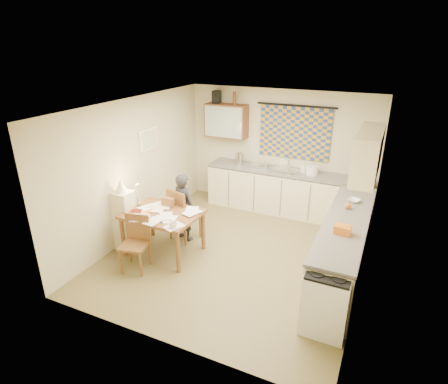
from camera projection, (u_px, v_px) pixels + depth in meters
The scene contains 44 objects.
floor at pixel (237, 253), 6.44m from camera, with size 4.00×4.50×0.02m, color brown.
ceiling at pixel (239, 105), 5.48m from camera, with size 4.00×4.50×0.02m, color white.
wall_back at pixel (280, 150), 7.85m from camera, with size 4.00×0.02×2.50m, color beige.
wall_front at pixel (157, 254), 4.06m from camera, with size 4.00×0.02×2.50m, color beige.
wall_left at pixel (135, 168), 6.74m from camera, with size 0.02×4.50×2.50m, color beige.
wall_right at pixel (371, 207), 5.17m from camera, with size 0.02×4.50×2.50m, color beige.
window_blind at pixel (295, 133), 7.55m from camera, with size 1.45×0.03×1.05m, color navy.
curtain_rod at pixel (296, 106), 7.33m from camera, with size 0.04×0.04×1.60m, color black.
wall_cabinet at pixel (226, 121), 7.94m from camera, with size 0.90×0.34×0.70m, color brown.
wall_cabinet_glass at pixel (223, 122), 7.80m from camera, with size 0.84×0.02×0.64m, color #99B2A5.
upper_cabinet_right at pixel (368, 154), 5.48m from camera, with size 0.34×1.30×0.70m, color beige.
framed_print at pixel (148, 139), 6.89m from camera, with size 0.04×0.50×0.40m, color white.
print_canvas at pixel (149, 139), 6.88m from camera, with size 0.01×0.42×0.32m, color silver.
counter_back at pixel (285, 192), 7.80m from camera, with size 3.30×0.62×0.92m.
counter_right at pixel (343, 246), 5.76m from camera, with size 0.62×2.95×0.92m.
stove at pixel (326, 300), 4.62m from camera, with size 0.54×0.54×0.85m.
sink at pixel (285, 172), 7.64m from camera, with size 0.55×0.45×0.10m, color silver.
tap at pixel (289, 162), 7.72m from camera, with size 0.03×0.03×0.28m, color silver.
dish_rack at pixel (259, 166), 7.84m from camera, with size 0.35×0.30×0.06m, color silver.
kettle at pixel (240, 159), 7.98m from camera, with size 0.18×0.18×0.24m, color silver.
mixing_bowl at pixel (312, 171), 7.39m from camera, with size 0.24×0.24×0.16m, color white.
soap_bottle at pixel (303, 168), 7.50m from camera, with size 0.10×0.10×0.18m, color white.
bowl at pixel (354, 200), 6.16m from camera, with size 0.25×0.25×0.05m, color white.
orange_bag at pixel (343, 230), 5.14m from camera, with size 0.22×0.16×0.12m, color orange.
fruit_orange at pixel (348, 206), 5.90m from camera, with size 0.10×0.10×0.10m, color orange.
speaker at pixel (217, 97), 7.85m from camera, with size 0.16×0.20×0.26m, color black.
bottle_green at pixel (219, 97), 7.83m from camera, with size 0.07×0.07×0.26m, color #195926.
bottle_brown at pixel (234, 98), 7.69m from camera, with size 0.07×0.07×0.26m, color brown.
dining_table at pixel (164, 233), 6.32m from camera, with size 1.23×0.95×0.75m.
chair_far at pixel (184, 223), 6.79m from camera, with size 0.55×0.55×0.99m.
chair_near at pixel (135, 253), 5.90m from camera, with size 0.47×0.47×0.89m.
person at pixel (184, 207), 6.68m from camera, with size 0.52×0.41×1.26m, color black.
shelf_stand at pixel (125, 220), 6.43m from camera, with size 0.32×0.30×1.05m, color beige.
lampshade at pixel (121, 186), 6.19m from camera, with size 0.20×0.20×0.22m, color white.
letter_rack at pixel (168, 202), 6.38m from camera, with size 0.22×0.10×0.16m, color brown.
mug at pixel (173, 225), 5.66m from camera, with size 0.12×0.12×0.09m, color white.
magazine at pixel (130, 212), 6.16m from camera, with size 0.26×0.29×0.02m, color maroon.
book at pixel (140, 210), 6.25m from camera, with size 0.22×0.28×0.02m, color orange.
orange_box at pixel (136, 215), 6.03m from camera, with size 0.12×0.08×0.04m, color orange.
eyeglasses at pixel (159, 222), 5.85m from camera, with size 0.13×0.04×0.02m, color black.
candle_holder at pixel (139, 201), 6.41m from camera, with size 0.06×0.06×0.18m, color silver.
candle at pixel (136, 191), 6.30m from camera, with size 0.02×0.02×0.22m, color white.
candle_flame at pixel (138, 184), 6.24m from camera, with size 0.02×0.02×0.02m, color #FFCC66.
papers at pixel (160, 214), 6.11m from camera, with size 1.10×0.97×0.03m.
Camera 1 is at (2.13, -5.13, 3.41)m, focal length 30.00 mm.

